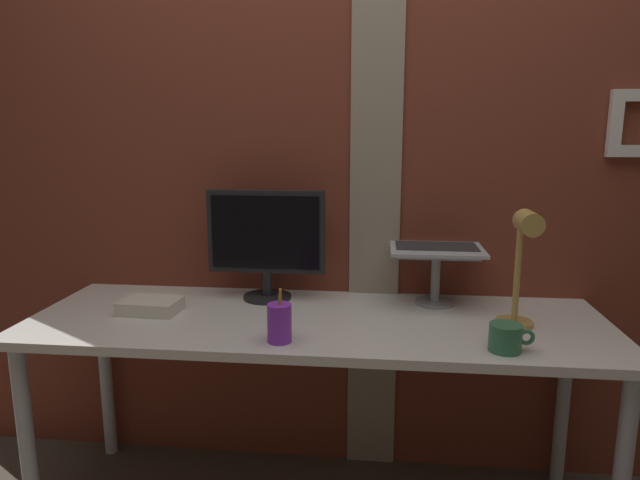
# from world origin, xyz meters

# --- Properties ---
(brick_wall_back) EXTENTS (3.46, 0.16, 2.31)m
(brick_wall_back) POSITION_xyz_m (0.00, 0.40, 1.15)
(brick_wall_back) COLOR brown
(brick_wall_back) RESTS_ON ground_plane
(desk) EXTENTS (1.95, 0.65, 0.72)m
(desk) POSITION_xyz_m (-0.08, 0.02, 0.65)
(desk) COLOR silver
(desk) RESTS_ON ground_plane
(monitor) EXTENTS (0.44, 0.18, 0.41)m
(monitor) POSITION_xyz_m (-0.29, 0.22, 0.96)
(monitor) COLOR black
(monitor) RESTS_ON desk
(laptop_stand) EXTENTS (0.28, 0.22, 0.20)m
(laptop_stand) POSITION_xyz_m (0.33, 0.22, 0.86)
(laptop_stand) COLOR gray
(laptop_stand) RESTS_ON desk
(laptop) EXTENTS (0.33, 0.31, 0.21)m
(laptop) POSITION_xyz_m (0.33, 0.29, 0.98)
(laptop) COLOR #ADB2B7
(laptop) RESTS_ON laptop_stand
(desk_lamp) EXTENTS (0.12, 0.20, 0.39)m
(desk_lamp) POSITION_xyz_m (0.57, -0.03, 0.97)
(desk_lamp) COLOR tan
(desk_lamp) RESTS_ON desk
(pen_cup) EXTENTS (0.07, 0.07, 0.17)m
(pen_cup) POSITION_xyz_m (-0.16, -0.20, 0.78)
(pen_cup) COLOR purple
(pen_cup) RESTS_ON desk
(coffee_mug) EXTENTS (0.13, 0.09, 0.08)m
(coffee_mug) POSITION_xyz_m (0.50, -0.20, 0.76)
(coffee_mug) COLOR #33724C
(coffee_mug) RESTS_ON desk
(paper_clutter_stack) EXTENTS (0.21, 0.15, 0.05)m
(paper_clutter_stack) POSITION_xyz_m (-0.66, 0.02, 0.75)
(paper_clutter_stack) COLOR silver
(paper_clutter_stack) RESTS_ON desk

